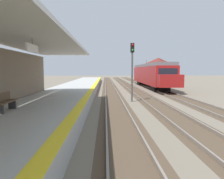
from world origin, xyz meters
TOP-DOWN VIEW (x-y plane):
  - station_platform at (-2.50, 16.00)m, footprint 5.00×80.00m
  - track_pair_nearest_platform at (1.90, 20.00)m, footprint 2.34×120.00m
  - track_pair_middle at (5.30, 20.00)m, footprint 2.34×120.00m
  - track_pair_far_side at (8.70, 20.00)m, footprint 2.34×120.00m
  - approaching_train at (8.70, 33.10)m, footprint 2.93×19.60m
  - rail_signal_post at (3.52, 18.40)m, footprint 0.32×0.34m
  - platform_bench at (-3.62, 10.28)m, footprint 0.45×1.60m
  - distant_trackside_house at (16.33, 56.78)m, footprint 6.60×5.28m

SIDE VIEW (x-z plane):
  - track_pair_nearest_platform at x=1.90m, z-range -0.03..0.13m
  - track_pair_middle at x=5.30m, z-range -0.03..0.13m
  - track_pair_far_side at x=8.70m, z-range -0.03..0.13m
  - station_platform at x=-2.50m, z-range 0.00..0.90m
  - platform_bench at x=-3.62m, z-range 0.93..1.81m
  - approaching_train at x=8.70m, z-range -0.20..4.56m
  - rail_signal_post at x=3.52m, z-range 0.59..5.79m
  - distant_trackside_house at x=16.33m, z-range 0.14..6.54m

